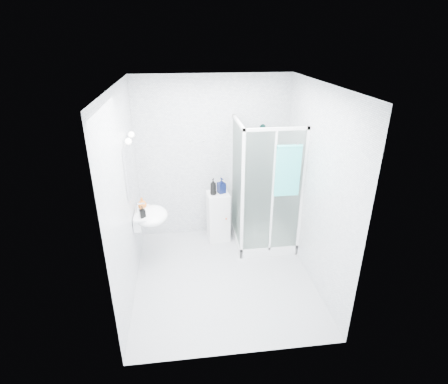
{
  "coord_description": "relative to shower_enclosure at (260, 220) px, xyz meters",
  "views": [
    {
      "loc": [
        -0.49,
        -3.94,
        3.11
      ],
      "look_at": [
        0.05,
        0.35,
        1.15
      ],
      "focal_mm": 28.0,
      "sensor_mm": 36.0,
      "label": 1
    }
  ],
  "objects": [
    {
      "name": "shampoo_bottle_a",
      "position": [
        -0.7,
        0.25,
        0.5
      ],
      "size": [
        0.13,
        0.13,
        0.27
      ],
      "primitive_type": "imported",
      "rotation": [
        0.0,
        0.0,
        -0.3
      ],
      "color": "black",
      "rests_on": "storage_cabinet"
    },
    {
      "name": "soap_dispenser_black",
      "position": [
        -1.72,
        -0.47,
        0.5
      ],
      "size": [
        0.09,
        0.09,
        0.16
      ],
      "primitive_type": "imported",
      "rotation": [
        0.0,
        0.0,
        0.32
      ],
      "color": "black",
      "rests_on": "wall_basin"
    },
    {
      "name": "soap_dispenser_orange",
      "position": [
        -1.75,
        -0.2,
        0.5
      ],
      "size": [
        0.17,
        0.17,
        0.16
      ],
      "primitive_type": "imported",
      "rotation": [
        0.0,
        0.0,
        0.35
      ],
      "color": "#D26118",
      "rests_on": "wall_basin"
    },
    {
      "name": "shampoo_bottle_b",
      "position": [
        -0.57,
        0.3,
        0.49
      ],
      "size": [
        0.15,
        0.15,
        0.25
      ],
      "primitive_type": "imported",
      "rotation": [
        0.0,
        0.0,
        0.39
      ],
      "color": "#0A133E",
      "rests_on": "storage_cabinet"
    },
    {
      "name": "storage_cabinet",
      "position": [
        -0.63,
        0.27,
        -0.04
      ],
      "size": [
        0.36,
        0.37,
        0.81
      ],
      "rotation": [
        0.0,
        0.0,
        0.08
      ],
      "color": "white",
      "rests_on": "ground"
    },
    {
      "name": "wall_hooks",
      "position": [
        -0.92,
        0.49,
        1.17
      ],
      "size": [
        0.23,
        0.06,
        0.03
      ],
      "color": "silver",
      "rests_on": "room"
    },
    {
      "name": "hand_towel",
      "position": [
        0.26,
        -0.4,
        0.98
      ],
      "size": [
        0.34,
        0.05,
        0.73
      ],
      "color": "#33C3C1",
      "rests_on": "shower_enclosure"
    },
    {
      "name": "shower_enclosure",
      "position": [
        0.0,
        0.0,
        0.0
      ],
      "size": [
        0.9,
        0.95,
        2.0
      ],
      "color": "white",
      "rests_on": "ground"
    },
    {
      "name": "mirror",
      "position": [
        -1.85,
        -0.32,
        1.05
      ],
      "size": [
        0.02,
        0.6,
        0.7
      ],
      "primitive_type": "cube",
      "color": "white",
      "rests_on": "room"
    },
    {
      "name": "room",
      "position": [
        -0.67,
        -0.77,
        0.85
      ],
      "size": [
        2.4,
        2.6,
        2.6
      ],
      "color": "silver",
      "rests_on": "ground"
    },
    {
      "name": "wall_basin",
      "position": [
        -1.66,
        -0.32,
        0.35
      ],
      "size": [
        0.46,
        0.56,
        0.35
      ],
      "color": "white",
      "rests_on": "ground"
    },
    {
      "name": "vanity_lights",
      "position": [
        -1.8,
        -0.32,
        1.47
      ],
      "size": [
        0.1,
        0.4,
        0.08
      ],
      "color": "silver",
      "rests_on": "room"
    }
  ]
}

